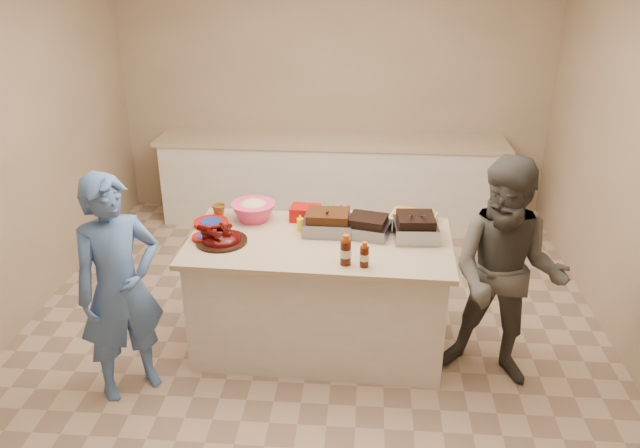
# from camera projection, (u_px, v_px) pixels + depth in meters

# --- Properties ---
(room) EXTENTS (4.50, 5.00, 2.70)m
(room) POSITION_uv_depth(u_px,v_px,m) (312.00, 333.00, 4.80)
(room) COLOR tan
(room) RESTS_ON ground
(back_counter) EXTENTS (3.60, 0.64, 0.90)m
(back_counter) POSITION_uv_depth(u_px,v_px,m) (331.00, 180.00, 6.61)
(back_counter) COLOR silver
(back_counter) RESTS_ON ground
(island) EXTENTS (1.85, 1.02, 0.86)m
(island) POSITION_uv_depth(u_px,v_px,m) (319.00, 344.00, 4.67)
(island) COLOR silver
(island) RESTS_ON ground
(rib_platter) EXTENTS (0.45, 0.45, 0.14)m
(rib_platter) POSITION_uv_depth(u_px,v_px,m) (222.00, 242.00, 4.29)
(rib_platter) COLOR #450303
(rib_platter) RESTS_ON island
(pulled_pork_tray) EXTENTS (0.34, 0.26, 0.10)m
(pulled_pork_tray) POSITION_uv_depth(u_px,v_px,m) (328.00, 233.00, 4.43)
(pulled_pork_tray) COLOR #47230F
(pulled_pork_tray) RESTS_ON island
(brisket_tray) EXTENTS (0.35, 0.31, 0.09)m
(brisket_tray) POSITION_uv_depth(u_px,v_px,m) (367.00, 235.00, 4.39)
(brisket_tray) COLOR black
(brisket_tray) RESTS_ON island
(roasting_pan) EXTENTS (0.31, 0.31, 0.12)m
(roasting_pan) POSITION_uv_depth(u_px,v_px,m) (415.00, 238.00, 4.34)
(roasting_pan) COLOR gray
(roasting_pan) RESTS_ON island
(coleslaw_bowl) EXTENTS (0.34, 0.34, 0.23)m
(coleslaw_bowl) POSITION_uv_depth(u_px,v_px,m) (254.00, 220.00, 4.63)
(coleslaw_bowl) COLOR #EB3972
(coleslaw_bowl) RESTS_ON island
(sausage_plate) EXTENTS (0.33, 0.33, 0.05)m
(sausage_plate) POSITION_uv_depth(u_px,v_px,m) (349.00, 220.00, 4.63)
(sausage_plate) COLOR silver
(sausage_plate) RESTS_ON island
(mac_cheese_dish) EXTENTS (0.37, 0.32, 0.09)m
(mac_cheese_dish) POSITION_uv_depth(u_px,v_px,m) (413.00, 223.00, 4.58)
(mac_cheese_dish) COLOR orange
(mac_cheese_dish) RESTS_ON island
(bbq_bottle_a) EXTENTS (0.07, 0.07, 0.21)m
(bbq_bottle_a) POSITION_uv_depth(u_px,v_px,m) (345.00, 264.00, 3.99)
(bbq_bottle_a) COLOR #3A1205
(bbq_bottle_a) RESTS_ON island
(bbq_bottle_b) EXTENTS (0.06, 0.06, 0.17)m
(bbq_bottle_b) POSITION_uv_depth(u_px,v_px,m) (364.00, 266.00, 3.96)
(bbq_bottle_b) COLOR #3A1205
(bbq_bottle_b) RESTS_ON island
(mustard_bottle) EXTENTS (0.05, 0.05, 0.13)m
(mustard_bottle) POSITION_uv_depth(u_px,v_px,m) (300.00, 231.00, 4.45)
(mustard_bottle) COLOR yellow
(mustard_bottle) RESTS_ON island
(sauce_bowl) EXTENTS (0.13, 0.04, 0.13)m
(sauce_bowl) POSITION_uv_depth(u_px,v_px,m) (310.00, 228.00, 4.51)
(sauce_bowl) COLOR silver
(sauce_bowl) RESTS_ON island
(plate_stack_large) EXTENTS (0.26, 0.26, 0.03)m
(plate_stack_large) POSITION_uv_depth(u_px,v_px,m) (211.00, 225.00, 4.55)
(plate_stack_large) COLOR #A00B07
(plate_stack_large) RESTS_ON island
(plate_stack_small) EXTENTS (0.18, 0.18, 0.02)m
(plate_stack_small) POSITION_uv_depth(u_px,v_px,m) (205.00, 239.00, 4.33)
(plate_stack_small) COLOR #A00B07
(plate_stack_small) RESTS_ON island
(plastic_cup) EXTENTS (0.10, 0.10, 0.10)m
(plastic_cup) POSITION_uv_depth(u_px,v_px,m) (219.00, 216.00, 4.69)
(plastic_cup) COLOR brown
(plastic_cup) RESTS_ON island
(basket_stack) EXTENTS (0.22, 0.18, 0.11)m
(basket_stack) POSITION_uv_depth(u_px,v_px,m) (305.00, 220.00, 4.63)
(basket_stack) COLOR #A00B07
(basket_stack) RESTS_ON island
(guest_blue) EXTENTS (1.41, 1.52, 0.36)m
(guest_blue) POSITION_uv_depth(u_px,v_px,m) (134.00, 386.00, 4.23)
(guest_blue) COLOR #476DAD
(guest_blue) RESTS_ON ground
(guest_gray) EXTENTS (1.23, 1.74, 0.60)m
(guest_gray) POSITION_uv_depth(u_px,v_px,m) (492.00, 374.00, 4.34)
(guest_gray) COLOR #504F48
(guest_gray) RESTS_ON ground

